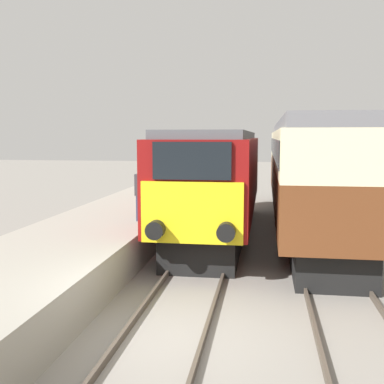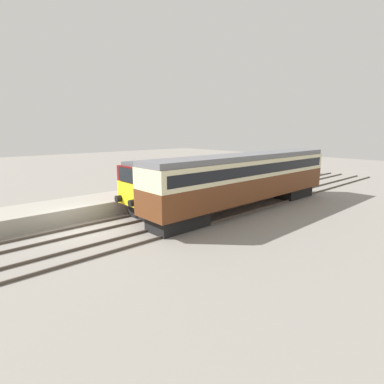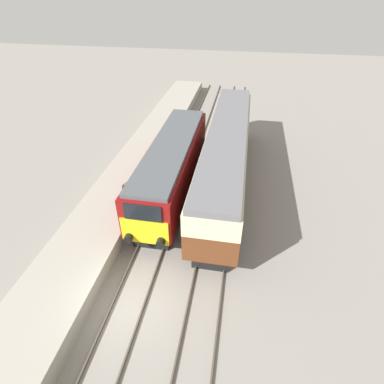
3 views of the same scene
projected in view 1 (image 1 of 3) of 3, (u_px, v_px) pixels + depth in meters
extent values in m
plane|color=gray|center=(165.00, 337.00, 8.63)|extent=(120.00, 120.00, 0.00)
cube|color=#9E998C|center=(120.00, 224.00, 16.93)|extent=(3.50, 50.00, 1.00)
cube|color=#4C4238|center=(177.00, 261.00, 13.64)|extent=(0.07, 60.00, 0.14)
cube|color=#4C4238|center=(227.00, 263.00, 13.43)|extent=(0.07, 60.00, 0.14)
cube|color=#4C4238|center=(299.00, 265.00, 13.13)|extent=(0.07, 60.00, 0.14)
cube|color=#4C4238|center=(353.00, 268.00, 12.91)|extent=(0.07, 60.00, 0.14)
cube|color=black|center=(205.00, 241.00, 14.18)|extent=(2.03, 4.00, 1.00)
cube|color=black|center=(225.00, 206.00, 21.21)|extent=(2.03, 4.00, 1.00)
cube|color=maroon|center=(217.00, 173.00, 17.49)|extent=(2.70, 12.17, 2.50)
cube|color=yellow|center=(192.00, 213.00, 11.54)|extent=(2.48, 0.10, 1.50)
cube|color=black|center=(192.00, 161.00, 11.40)|extent=(1.89, 0.10, 0.90)
cube|color=#4C5156|center=(218.00, 135.00, 17.34)|extent=(2.38, 11.68, 0.24)
cylinder|color=black|center=(155.00, 230.00, 11.51)|extent=(0.44, 0.35, 0.44)
cylinder|color=black|center=(226.00, 232.00, 11.25)|extent=(0.44, 0.35, 0.44)
cube|color=black|center=(328.00, 256.00, 12.57)|extent=(1.89, 3.60, 0.95)
cube|color=black|center=(297.00, 195.00, 25.39)|extent=(1.89, 3.60, 0.95)
cube|color=brown|center=(308.00, 184.00, 18.83)|extent=(2.70, 17.46, 1.57)
cube|color=beige|center=(309.00, 148.00, 18.67)|extent=(2.71, 17.46, 1.24)
cube|color=black|center=(309.00, 148.00, 18.67)|extent=(2.75, 16.77, 0.68)
cube|color=slate|center=(310.00, 127.00, 18.58)|extent=(2.48, 17.46, 0.36)
cube|color=#2D334C|center=(143.00, 208.00, 14.70)|extent=(0.36, 0.24, 0.78)
cube|color=#333338|center=(142.00, 185.00, 14.62)|extent=(0.44, 0.26, 0.65)
sphere|color=brown|center=(142.00, 171.00, 14.57)|extent=(0.21, 0.21, 0.21)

